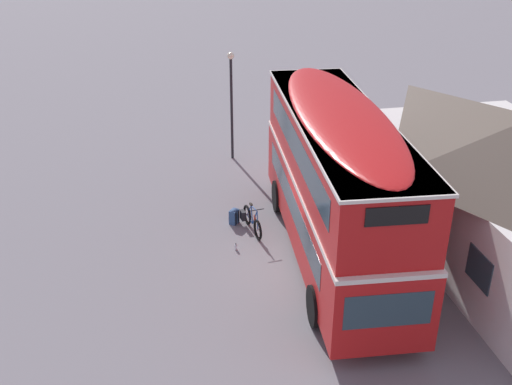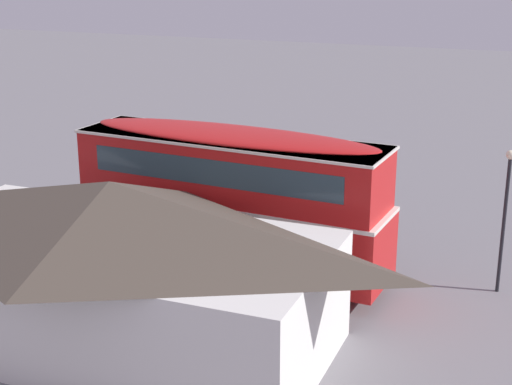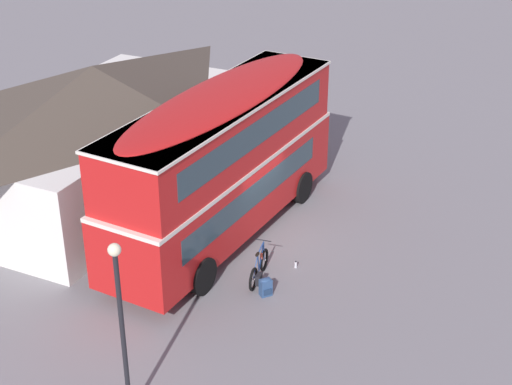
# 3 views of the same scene
# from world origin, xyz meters

# --- Properties ---
(ground_plane) EXTENTS (120.00, 120.00, 0.00)m
(ground_plane) POSITION_xyz_m (0.00, 0.00, 0.00)
(ground_plane) COLOR slate
(double_decker_bus) EXTENTS (10.31, 3.37, 4.79)m
(double_decker_bus) POSITION_xyz_m (-0.18, 1.08, 2.64)
(double_decker_bus) COLOR black
(double_decker_bus) RESTS_ON ground
(touring_bicycle) EXTENTS (1.74, 0.60, 1.05)m
(touring_bicycle) POSITION_xyz_m (-2.22, -1.04, 0.37)
(touring_bicycle) COLOR black
(touring_bicycle) RESTS_ON ground
(backpack_on_ground) EXTENTS (0.40, 0.39, 0.55)m
(backpack_on_ground) POSITION_xyz_m (-2.80, -1.51, 0.28)
(backpack_on_ground) COLOR #2D4C7A
(backpack_on_ground) RESTS_ON ground
(water_bottle_clear_plastic) EXTENTS (0.08, 0.08, 0.22)m
(water_bottle_clear_plastic) POSITION_xyz_m (-1.14, -1.75, 0.10)
(water_bottle_clear_plastic) COLOR silver
(water_bottle_clear_plastic) RESTS_ON ground
(pub_building) EXTENTS (11.67, 6.13, 4.52)m
(pub_building) POSITION_xyz_m (0.88, 6.43, 2.31)
(pub_building) COLOR silver
(pub_building) RESTS_ON ground
(street_lamp) EXTENTS (0.28, 0.28, 4.48)m
(street_lamp) POSITION_xyz_m (-8.32, -0.60, 2.78)
(street_lamp) COLOR black
(street_lamp) RESTS_ON ground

